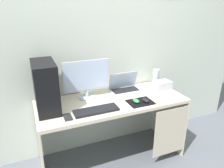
# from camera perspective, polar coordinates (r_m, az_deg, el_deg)

# --- Properties ---
(ground_plane) EXTENTS (8.00, 8.00, 0.00)m
(ground_plane) POSITION_cam_1_polar(r_m,az_deg,el_deg) (2.63, 0.00, -18.86)
(ground_plane) COLOR slate
(wall_back) EXTENTS (4.00, 0.05, 2.60)m
(wall_back) POSITION_cam_1_polar(r_m,az_deg,el_deg) (2.37, -3.29, 11.72)
(wall_back) COLOR beige
(wall_back) RESTS_ON ground_plane
(desk) EXTENTS (1.54, 0.62, 0.73)m
(desk) POSITION_cam_1_polar(r_m,az_deg,el_deg) (2.29, 0.55, -7.53)
(desk) COLOR beige
(desk) RESTS_ON ground_plane
(pc_tower) EXTENTS (0.20, 0.40, 0.46)m
(pc_tower) POSITION_cam_1_polar(r_m,az_deg,el_deg) (2.04, -17.39, -0.68)
(pc_tower) COLOR black
(pc_tower) RESTS_ON desk
(monitor) EXTENTS (0.49, 0.19, 0.41)m
(monitor) POSITION_cam_1_polar(r_m,az_deg,el_deg) (2.22, -6.82, 1.38)
(monitor) COLOR #B7BCC6
(monitor) RESTS_ON desk
(laptop) EXTENTS (0.35, 0.23, 0.22)m
(laptop) POSITION_cam_1_polar(r_m,az_deg,el_deg) (2.45, 3.49, -0.85)
(laptop) COLOR silver
(laptop) RESTS_ON desk
(speaker) EXTENTS (0.07, 0.07, 0.20)m
(speaker) POSITION_cam_1_polar(r_m,az_deg,el_deg) (2.66, 11.69, 1.85)
(speaker) COLOR #B7BCC6
(speaker) RESTS_ON desk
(projector) EXTENTS (0.20, 0.14, 0.10)m
(projector) POSITION_cam_1_polar(r_m,az_deg,el_deg) (2.55, 13.23, -0.33)
(projector) COLOR #B7BCC6
(projector) RESTS_ON desk
(keyboard) EXTENTS (0.42, 0.14, 0.02)m
(keyboard) POSITION_cam_1_polar(r_m,az_deg,el_deg) (2.01, -4.25, -7.04)
(keyboard) COLOR black
(keyboard) RESTS_ON desk
(mousepad) EXTENTS (0.26, 0.20, 0.00)m
(mousepad) POSITION_cam_1_polar(r_m,az_deg,el_deg) (2.20, 7.60, -4.82)
(mousepad) COLOR black
(mousepad) RESTS_ON desk
(mouse_left) EXTENTS (0.06, 0.10, 0.03)m
(mouse_left) POSITION_cam_1_polar(r_m,az_deg,el_deg) (2.18, 6.46, -4.47)
(mouse_left) COLOR #338C4C
(mouse_left) RESTS_ON mousepad
(mouse_right) EXTENTS (0.06, 0.10, 0.03)m
(mouse_right) POSITION_cam_1_polar(r_m,az_deg,el_deg) (2.20, 8.95, -4.29)
(mouse_right) COLOR black
(mouse_right) RESTS_ON mousepad
(cell_phone) EXTENTS (0.07, 0.13, 0.01)m
(cell_phone) POSITION_cam_1_polar(r_m,az_deg,el_deg) (1.95, -11.79, -8.67)
(cell_phone) COLOR #232326
(cell_phone) RESTS_ON desk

